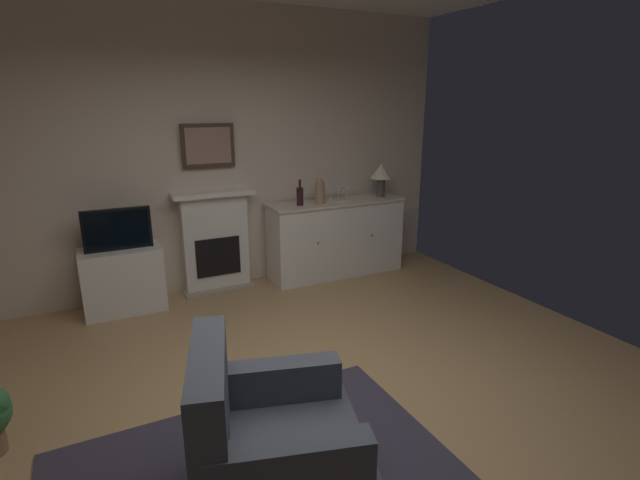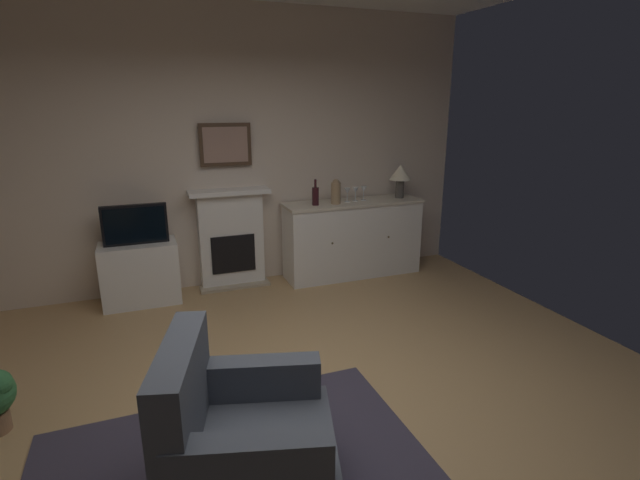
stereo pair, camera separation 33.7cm
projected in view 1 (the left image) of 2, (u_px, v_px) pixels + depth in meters
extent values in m
cube|color=tan|center=(336.00, 419.00, 3.19)|extent=(5.43, 5.42, 0.10)
cube|color=beige|center=(218.00, 151.00, 5.06)|extent=(5.43, 0.06, 3.00)
cube|color=white|center=(215.00, 243.00, 5.18)|extent=(0.70, 0.18, 1.05)
cube|color=tan|center=(220.00, 289.00, 5.24)|extent=(0.77, 0.20, 0.03)
cube|color=black|center=(218.00, 257.00, 5.14)|extent=(0.48, 0.02, 0.42)
cube|color=white|center=(213.00, 194.00, 5.00)|extent=(0.87, 0.27, 0.05)
cube|color=#473323|center=(208.00, 146.00, 4.92)|extent=(0.55, 0.03, 0.45)
cube|color=#9E7A6B|center=(208.00, 146.00, 4.91)|extent=(0.47, 0.01, 0.37)
cube|color=white|center=(336.00, 239.00, 5.65)|extent=(1.61, 0.45, 0.87)
cube|color=beige|center=(336.00, 202.00, 5.52)|extent=(1.64, 0.48, 0.03)
sphere|color=brown|center=(318.00, 243.00, 5.28)|extent=(0.02, 0.02, 0.02)
sphere|color=brown|center=(372.00, 235.00, 5.58)|extent=(0.02, 0.02, 0.02)
cylinder|color=#4C4742|center=(381.00, 187.00, 5.75)|extent=(0.10, 0.10, 0.22)
cone|color=#EFE5C6|center=(381.00, 171.00, 5.70)|extent=(0.26, 0.26, 0.18)
cylinder|color=#331419|center=(300.00, 196.00, 5.25)|extent=(0.08, 0.08, 0.20)
cylinder|color=#331419|center=(300.00, 184.00, 5.21)|extent=(0.03, 0.03, 0.09)
cylinder|color=silver|center=(331.00, 201.00, 5.48)|extent=(0.06, 0.06, 0.00)
cylinder|color=silver|center=(331.00, 197.00, 5.47)|extent=(0.01, 0.01, 0.09)
cone|color=silver|center=(331.00, 190.00, 5.44)|extent=(0.07, 0.07, 0.07)
cylinder|color=silver|center=(338.00, 200.00, 5.54)|extent=(0.06, 0.06, 0.00)
cylinder|color=silver|center=(338.00, 196.00, 5.53)|extent=(0.01, 0.01, 0.09)
cone|color=silver|center=(338.00, 190.00, 5.50)|extent=(0.07, 0.07, 0.07)
cylinder|color=silver|center=(346.00, 199.00, 5.59)|extent=(0.06, 0.06, 0.00)
cylinder|color=silver|center=(346.00, 195.00, 5.58)|extent=(0.01, 0.01, 0.09)
cone|color=silver|center=(346.00, 189.00, 5.56)|extent=(0.07, 0.07, 0.07)
cylinder|color=#9E7F5B|center=(320.00, 193.00, 5.34)|extent=(0.11, 0.11, 0.24)
sphere|color=#9E7F5B|center=(320.00, 183.00, 5.31)|extent=(0.08, 0.08, 0.08)
cube|color=white|center=(123.00, 280.00, 4.67)|extent=(0.75, 0.42, 0.64)
cube|color=black|center=(117.00, 229.00, 4.51)|extent=(0.62, 0.06, 0.40)
cube|color=black|center=(117.00, 230.00, 4.48)|extent=(0.57, 0.01, 0.35)
cube|color=#474C56|center=(283.00, 464.00, 2.37)|extent=(0.98, 0.95, 0.32)
cube|color=#474C56|center=(210.00, 400.00, 2.19)|extent=(0.36, 0.77, 0.50)
cube|color=#474C56|center=(290.00, 465.00, 1.99)|extent=(0.73, 0.33, 0.22)
cube|color=#474C56|center=(275.00, 381.00, 2.59)|extent=(0.73, 0.33, 0.22)
cylinder|color=#473323|center=(335.00, 446.00, 2.79)|extent=(0.05, 0.05, 0.10)
cylinder|color=#473323|center=(217.00, 462.00, 2.67)|extent=(0.05, 0.05, 0.10)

